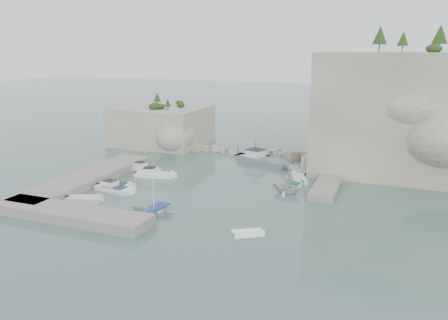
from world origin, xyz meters
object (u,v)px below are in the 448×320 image
(tender_east_b, at_px, (294,188))
(rowboat, at_px, (154,213))
(motorboat_b, at_px, (156,177))
(motorboat_d, at_px, (115,191))
(work_boat, at_px, (264,163))
(tender_east_c, at_px, (299,180))
(motorboat_c, at_px, (118,187))
(tender_east_a, at_px, (286,193))
(motorboat_e, at_px, (85,201))
(motorboat_a, at_px, (145,171))
(tender_east_d, at_px, (304,175))
(inflatable_dinghy, at_px, (248,235))

(tender_east_b, bearing_deg, rowboat, 146.57)
(motorboat_b, relative_size, motorboat_d, 1.03)
(tender_east_b, xyz_separation_m, work_boat, (-7.18, 10.93, 0.00))
(motorboat_d, relative_size, rowboat, 1.24)
(tender_east_c, bearing_deg, motorboat_b, 84.57)
(motorboat_c, distance_m, tender_east_a, 21.69)
(work_boat, bearing_deg, motorboat_b, -114.18)
(tender_east_b, bearing_deg, motorboat_e, 129.64)
(motorboat_d, relative_size, motorboat_e, 1.35)
(motorboat_b, bearing_deg, motorboat_a, 133.52)
(rowboat, distance_m, tender_east_c, 21.86)
(motorboat_d, height_order, work_boat, work_boat)
(tender_east_d, bearing_deg, tender_east_a, 170.10)
(motorboat_c, relative_size, tender_east_d, 1.00)
(motorboat_b, height_order, motorboat_d, same)
(motorboat_b, xyz_separation_m, tender_east_a, (18.87, -0.42, 0.00))
(work_boat, bearing_deg, tender_east_d, -12.21)
(tender_east_b, bearing_deg, work_boat, 40.51)
(motorboat_c, bearing_deg, motorboat_a, 97.23)
(motorboat_a, relative_size, motorboat_e, 1.28)
(tender_east_b, bearing_deg, motorboat_c, 117.50)
(tender_east_c, bearing_deg, motorboat_d, 100.80)
(motorboat_a, height_order, tender_east_c, motorboat_a)
(rowboat, height_order, tender_east_d, tender_east_d)
(motorboat_d, distance_m, inflatable_dinghy, 21.04)
(motorboat_d, xyz_separation_m, rowboat, (8.52, -4.95, 0.00))
(motorboat_a, relative_size, tender_east_b, 1.41)
(motorboat_c, xyz_separation_m, motorboat_e, (-0.48, -6.00, 0.00))
(motorboat_a, xyz_separation_m, tender_east_c, (22.12, 3.70, 0.00))
(motorboat_d, bearing_deg, motorboat_b, 86.60)
(tender_east_d, relative_size, work_boat, 0.51)
(tender_east_b, bearing_deg, motorboat_b, 102.55)
(tender_east_a, distance_m, tender_east_c, 6.11)
(rowboat, xyz_separation_m, tender_east_c, (12.08, 18.21, 0.00))
(tender_east_b, xyz_separation_m, tender_east_c, (-0.23, 3.87, 0.00))
(motorboat_a, xyz_separation_m, motorboat_b, (2.98, -1.98, 0.00))
(motorboat_a, xyz_separation_m, motorboat_c, (0.92, -8.09, 0.00))
(tender_east_a, height_order, tender_east_d, tender_east_a)
(tender_east_a, bearing_deg, tender_east_b, -2.12)
(inflatable_dinghy, relative_size, tender_east_b, 0.80)
(rowboat, bearing_deg, work_boat, -7.86)
(inflatable_dinghy, bearing_deg, motorboat_b, 109.16)
(tender_east_c, bearing_deg, motorboat_c, 97.13)
(work_boat, bearing_deg, tender_east_b, -37.14)
(motorboat_c, xyz_separation_m, work_boat, (14.25, 18.85, 0.00))
(tender_east_a, distance_m, work_boat, 14.76)
(tender_east_d, bearing_deg, motorboat_b, 106.14)
(motorboat_c, relative_size, motorboat_d, 0.82)
(motorboat_b, bearing_deg, motorboat_d, -113.85)
(motorboat_b, xyz_separation_m, rowboat, (7.06, -12.53, 0.00))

